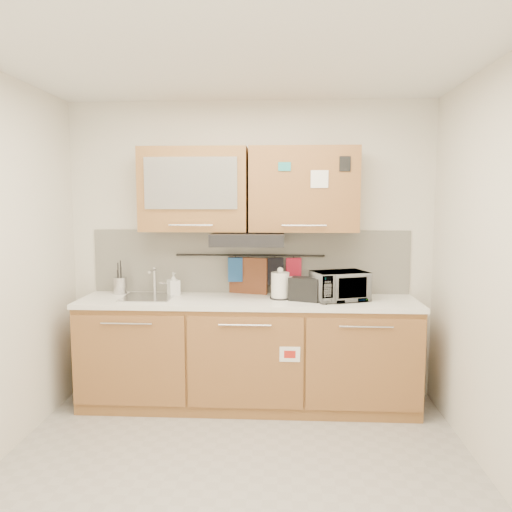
# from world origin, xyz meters

# --- Properties ---
(floor) EXTENTS (3.20, 3.20, 0.00)m
(floor) POSITION_xyz_m (0.00, 0.00, 0.00)
(floor) COLOR #9E9993
(floor) RESTS_ON ground
(ceiling) EXTENTS (3.20, 3.20, 0.00)m
(ceiling) POSITION_xyz_m (0.00, 0.00, 2.60)
(ceiling) COLOR white
(ceiling) RESTS_ON wall_back
(wall_back) EXTENTS (3.20, 0.00, 3.20)m
(wall_back) POSITION_xyz_m (0.00, 1.50, 1.30)
(wall_back) COLOR silver
(wall_back) RESTS_ON ground
(wall_right) EXTENTS (0.00, 3.00, 3.00)m
(wall_right) POSITION_xyz_m (1.60, 0.00, 1.30)
(wall_right) COLOR silver
(wall_right) RESTS_ON ground
(base_cabinet) EXTENTS (2.80, 0.64, 0.88)m
(base_cabinet) POSITION_xyz_m (0.00, 1.19, 0.41)
(base_cabinet) COLOR olive
(base_cabinet) RESTS_ON floor
(countertop) EXTENTS (2.82, 0.62, 0.04)m
(countertop) POSITION_xyz_m (0.00, 1.19, 0.90)
(countertop) COLOR white
(countertop) RESTS_ON base_cabinet
(backsplash) EXTENTS (2.80, 0.02, 0.56)m
(backsplash) POSITION_xyz_m (0.00, 1.49, 1.20)
(backsplash) COLOR silver
(backsplash) RESTS_ON countertop
(upper_cabinets) EXTENTS (1.82, 0.37, 0.70)m
(upper_cabinets) POSITION_xyz_m (-0.00, 1.32, 1.83)
(upper_cabinets) COLOR olive
(upper_cabinets) RESTS_ON wall_back
(range_hood) EXTENTS (0.60, 0.46, 0.10)m
(range_hood) POSITION_xyz_m (0.00, 1.25, 1.42)
(range_hood) COLOR black
(range_hood) RESTS_ON upper_cabinets
(sink) EXTENTS (0.42, 0.40, 0.26)m
(sink) POSITION_xyz_m (-0.85, 1.21, 0.92)
(sink) COLOR silver
(sink) RESTS_ON countertop
(utensil_rail) EXTENTS (1.30, 0.02, 0.02)m
(utensil_rail) POSITION_xyz_m (0.00, 1.45, 1.26)
(utensil_rail) COLOR black
(utensil_rail) RESTS_ON backsplash
(utensil_crock) EXTENTS (0.14, 0.14, 0.30)m
(utensil_crock) POSITION_xyz_m (-1.14, 1.36, 1.00)
(utensil_crock) COLOR #BDBCC1
(utensil_crock) RESTS_ON countertop
(kettle) EXTENTS (0.20, 0.20, 0.27)m
(kettle) POSITION_xyz_m (0.27, 1.22, 1.03)
(kettle) COLOR white
(kettle) RESTS_ON countertop
(toaster) EXTENTS (0.29, 0.23, 0.19)m
(toaster) POSITION_xyz_m (0.48, 1.16, 1.02)
(toaster) COLOR black
(toaster) RESTS_ON countertop
(microwave) EXTENTS (0.51, 0.42, 0.24)m
(microwave) POSITION_xyz_m (0.76, 1.18, 1.04)
(microwave) COLOR #999999
(microwave) RESTS_ON countertop
(soap_bottle) EXTENTS (0.13, 0.13, 0.20)m
(soap_bottle) POSITION_xyz_m (-0.65, 1.32, 1.02)
(soap_bottle) COLOR #999999
(soap_bottle) RESTS_ON countertop
(cutting_board) EXTENTS (0.34, 0.12, 0.43)m
(cutting_board) POSITION_xyz_m (-0.01, 1.44, 1.02)
(cutting_board) COLOR brown
(cutting_board) RESTS_ON utensil_rail
(oven_mitt) EXTENTS (0.13, 0.04, 0.21)m
(oven_mitt) POSITION_xyz_m (-0.13, 1.44, 1.13)
(oven_mitt) COLOR #1F4E91
(oven_mitt) RESTS_ON utensil_rail
(dark_pouch) EXTENTS (0.15, 0.07, 0.23)m
(dark_pouch) POSITION_xyz_m (0.22, 1.44, 1.12)
(dark_pouch) COLOR black
(dark_pouch) RESTS_ON utensil_rail
(pot_holder) EXTENTS (0.14, 0.04, 0.16)m
(pot_holder) POSITION_xyz_m (0.39, 1.44, 1.16)
(pot_holder) COLOR #B81830
(pot_holder) RESTS_ON utensil_rail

